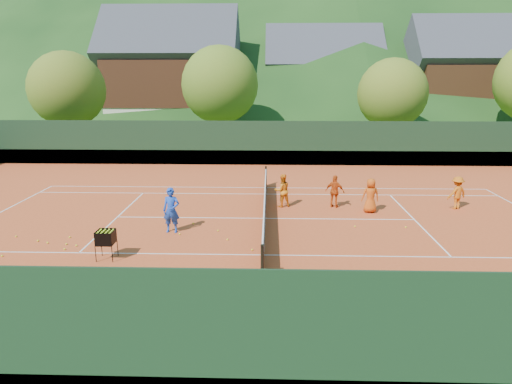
{
  "coord_description": "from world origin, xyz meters",
  "views": [
    {
      "loc": [
        0.2,
        -18.72,
        6.03
      ],
      "look_at": [
        -0.37,
        0.0,
        1.19
      ],
      "focal_mm": 32.0,
      "sensor_mm": 36.0,
      "label": 1
    }
  ],
  "objects_px": {
    "chalet_mid": "(322,84)",
    "student_b": "(335,191)",
    "student_a": "(282,191)",
    "student_d": "(457,193)",
    "student_c": "(370,196)",
    "chalet_left": "(173,78)",
    "coach": "(171,210)",
    "ball_hopper": "(106,238)",
    "tennis_net": "(265,207)",
    "chalet_right": "(463,82)"
  },
  "relations": [
    {
      "from": "student_b",
      "to": "student_d",
      "type": "distance_m",
      "value": 5.56
    },
    {
      "from": "coach",
      "to": "tennis_net",
      "type": "height_order",
      "value": "coach"
    },
    {
      "from": "student_b",
      "to": "student_a",
      "type": "bearing_deg",
      "value": 22.22
    },
    {
      "from": "coach",
      "to": "chalet_right",
      "type": "bearing_deg",
      "value": 56.0
    },
    {
      "from": "ball_hopper",
      "to": "chalet_mid",
      "type": "relative_size",
      "value": 0.08
    },
    {
      "from": "student_d",
      "to": "chalet_right",
      "type": "relative_size",
      "value": 0.13
    },
    {
      "from": "student_d",
      "to": "ball_hopper",
      "type": "xyz_separation_m",
      "value": [
        -14.01,
        -6.34,
        -0.01
      ]
    },
    {
      "from": "chalet_right",
      "to": "tennis_net",
      "type": "bearing_deg",
      "value": -123.69
    },
    {
      "from": "student_c",
      "to": "student_d",
      "type": "relative_size",
      "value": 1.03
    },
    {
      "from": "student_b",
      "to": "student_d",
      "type": "relative_size",
      "value": 1.0
    },
    {
      "from": "student_d",
      "to": "chalet_left",
      "type": "relative_size",
      "value": 0.11
    },
    {
      "from": "student_a",
      "to": "student_d",
      "type": "height_order",
      "value": "student_a"
    },
    {
      "from": "student_a",
      "to": "student_b",
      "type": "height_order",
      "value": "student_a"
    },
    {
      "from": "chalet_mid",
      "to": "chalet_right",
      "type": "xyz_separation_m",
      "value": [
        14.0,
        -4.0,
        0.27
      ]
    },
    {
      "from": "chalet_right",
      "to": "coach",
      "type": "bearing_deg",
      "value": -126.54
    },
    {
      "from": "student_a",
      "to": "chalet_left",
      "type": "distance_m",
      "value": 30.54
    },
    {
      "from": "chalet_left",
      "to": "student_a",
      "type": "bearing_deg",
      "value": -69.01
    },
    {
      "from": "student_b",
      "to": "chalet_right",
      "type": "height_order",
      "value": "chalet_right"
    },
    {
      "from": "student_d",
      "to": "tennis_net",
      "type": "xyz_separation_m",
      "value": [
        -8.79,
        -1.73,
        -0.26
      ]
    },
    {
      "from": "chalet_left",
      "to": "student_d",
      "type": "bearing_deg",
      "value": -56.39
    },
    {
      "from": "student_a",
      "to": "student_b",
      "type": "relative_size",
      "value": 1.02
    },
    {
      "from": "student_a",
      "to": "student_c",
      "type": "distance_m",
      "value": 3.99
    },
    {
      "from": "coach",
      "to": "chalet_mid",
      "type": "relative_size",
      "value": 0.14
    },
    {
      "from": "student_c",
      "to": "student_d",
      "type": "xyz_separation_m",
      "value": [
        4.08,
        0.69,
        -0.02
      ]
    },
    {
      "from": "chalet_mid",
      "to": "student_c",
      "type": "bearing_deg",
      "value": -92.25
    },
    {
      "from": "student_b",
      "to": "chalet_mid",
      "type": "bearing_deg",
      "value": -71.37
    },
    {
      "from": "chalet_mid",
      "to": "student_b",
      "type": "bearing_deg",
      "value": -94.92
    },
    {
      "from": "chalet_mid",
      "to": "chalet_left",
      "type": "bearing_deg",
      "value": -165.96
    },
    {
      "from": "student_b",
      "to": "ball_hopper",
      "type": "relative_size",
      "value": 1.52
    },
    {
      "from": "coach",
      "to": "student_b",
      "type": "distance_m",
      "value": 7.75
    },
    {
      "from": "student_c",
      "to": "student_d",
      "type": "height_order",
      "value": "student_c"
    },
    {
      "from": "ball_hopper",
      "to": "chalet_right",
      "type": "bearing_deg",
      "value": 53.91
    },
    {
      "from": "student_a",
      "to": "student_c",
      "type": "bearing_deg",
      "value": 150.05
    },
    {
      "from": "ball_hopper",
      "to": "chalet_right",
      "type": "xyz_separation_m",
      "value": [
        25.23,
        34.61,
        4.49
      ]
    },
    {
      "from": "student_d",
      "to": "chalet_mid",
      "type": "relative_size",
      "value": 0.12
    },
    {
      "from": "student_b",
      "to": "ball_hopper",
      "type": "bearing_deg",
      "value": 60.67
    },
    {
      "from": "student_b",
      "to": "chalet_mid",
      "type": "height_order",
      "value": "chalet_mid"
    },
    {
      "from": "student_b",
      "to": "tennis_net",
      "type": "relative_size",
      "value": 0.13
    },
    {
      "from": "student_d",
      "to": "student_c",
      "type": "bearing_deg",
      "value": -13.93
    },
    {
      "from": "tennis_net",
      "to": "student_c",
      "type": "bearing_deg",
      "value": 12.43
    },
    {
      "from": "ball_hopper",
      "to": "chalet_left",
      "type": "xyz_separation_m",
      "value": [
        -4.77,
        34.61,
        4.88
      ]
    },
    {
      "from": "student_d",
      "to": "chalet_mid",
      "type": "xyz_separation_m",
      "value": [
        -2.79,
        32.27,
        4.21
      ]
    },
    {
      "from": "coach",
      "to": "student_c",
      "type": "distance_m",
      "value": 8.81
    },
    {
      "from": "student_a",
      "to": "tennis_net",
      "type": "xyz_separation_m",
      "value": [
        -0.8,
        -1.84,
        -0.27
      ]
    },
    {
      "from": "student_d",
      "to": "chalet_right",
      "type": "bearing_deg",
      "value": -135.2
    },
    {
      "from": "student_d",
      "to": "tennis_net",
      "type": "distance_m",
      "value": 8.96
    },
    {
      "from": "chalet_mid",
      "to": "chalet_right",
      "type": "relative_size",
      "value": 1.06
    },
    {
      "from": "student_d",
      "to": "chalet_left",
      "type": "xyz_separation_m",
      "value": [
        -18.79,
        28.27,
        4.87
      ]
    },
    {
      "from": "chalet_mid",
      "to": "chalet_right",
      "type": "height_order",
      "value": "chalet_right"
    },
    {
      "from": "chalet_left",
      "to": "coach",
      "type": "bearing_deg",
      "value": -78.66
    }
  ]
}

